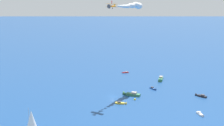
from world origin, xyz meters
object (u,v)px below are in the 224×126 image
at_px(motorboat_offshore, 161,79).
at_px(wingwalker_lead, 112,2).
at_px(motorboat_trailing, 121,103).
at_px(motorboat_far_stbd, 201,96).
at_px(motorboat_near_centre, 125,72).
at_px(motorboat_far_port, 200,114).
at_px(motorboat_ahead, 131,94).
at_px(marker_buoy, 135,99).
at_px(biplane_lead, 112,6).
at_px(motorboat_mid_cluster, 153,89).
at_px(sailboat_inshore, 31,121).

xyz_separation_m(motorboat_offshore, wingwalker_lead, (-25.34, 44.02, 54.25)).
distance_m(motorboat_offshore, motorboat_trailing, 57.83).
bearing_deg(motorboat_far_stbd, motorboat_trailing, 88.32).
distance_m(motorboat_near_centre, motorboat_far_stbd, 72.69).
xyz_separation_m(motorboat_offshore, motorboat_trailing, (-39.11, 42.60, -0.35)).
bearing_deg(wingwalker_lead, motorboat_far_port, -140.32).
distance_m(motorboat_far_port, motorboat_trailing, 42.27).
bearing_deg(motorboat_far_stbd, motorboat_near_centre, 18.80).
xyz_separation_m(motorboat_far_port, wingwalker_lead, (40.84, 33.88, 54.64)).
bearing_deg(motorboat_far_port, motorboat_trailing, 50.17).
relative_size(motorboat_near_centre, motorboat_ahead, 0.54).
bearing_deg(marker_buoy, motorboat_offshore, -43.40).
distance_m(motorboat_far_stbd, marker_buoy, 39.98).
bearing_deg(motorboat_near_centre, motorboat_far_stbd, -161.20).
bearing_deg(biplane_lead, motorboat_trailing, -174.05).
height_order(motorboat_far_port, motorboat_mid_cluster, motorboat_far_port).
bearing_deg(motorboat_offshore, motorboat_mid_cluster, 142.74).
bearing_deg(sailboat_inshore, motorboat_far_stbd, -77.20).
relative_size(motorboat_trailing, marker_buoy, 3.07).
bearing_deg(motorboat_trailing, sailboat_inshore, 115.83).
height_order(motorboat_far_port, motorboat_trailing, motorboat_trailing).
bearing_deg(motorboat_far_stbd, marker_buoy, 82.17).
distance_m(motorboat_mid_cluster, wingwalker_lead, 62.62).
distance_m(motorboat_offshore, biplane_lead, 72.73).
height_order(sailboat_inshore, motorboat_trailing, sailboat_inshore).
relative_size(motorboat_far_port, motorboat_trailing, 0.92).
bearing_deg(marker_buoy, motorboat_near_centre, -14.33).
height_order(motorboat_far_stbd, motorboat_mid_cluster, motorboat_far_stbd).
bearing_deg(biplane_lead, motorboat_far_stbd, -106.80).
relative_size(sailboat_inshore, biplane_lead, 1.74).
height_order(motorboat_near_centre, motorboat_ahead, motorboat_ahead).
xyz_separation_m(motorboat_ahead, biplane_lead, (1.07, 11.62, 52.08)).
bearing_deg(sailboat_inshore, motorboat_far_port, -92.37).
relative_size(motorboat_far_stbd, motorboat_ahead, 0.71).
distance_m(motorboat_offshore, wingwalker_lead, 74.32).
relative_size(marker_buoy, wingwalker_lead, 1.19).
xyz_separation_m(motorboat_offshore, biplane_lead, (-25.30, 44.04, 52.06)).
distance_m(motorboat_trailing, marker_buoy, 10.23).
height_order(motorboat_near_centre, motorboat_mid_cluster, motorboat_mid_cluster).
bearing_deg(wingwalker_lead, motorboat_mid_cluster, -77.33).
height_order(motorboat_offshore, motorboat_trailing, motorboat_offshore).
relative_size(motorboat_mid_cluster, marker_buoy, 2.84).
distance_m(sailboat_inshore, motorboat_trailing, 54.59).
bearing_deg(motorboat_trailing, motorboat_ahead, -38.67).
bearing_deg(motorboat_offshore, biplane_lead, 119.88).
distance_m(motorboat_far_stbd, sailboat_inshore, 100.58).
relative_size(motorboat_offshore, motorboat_ahead, 1.08).
height_order(motorboat_far_stbd, biplane_lead, biplane_lead).
relative_size(sailboat_inshore, motorboat_ahead, 1.15).
bearing_deg(wingwalker_lead, motorboat_offshore, -60.07).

